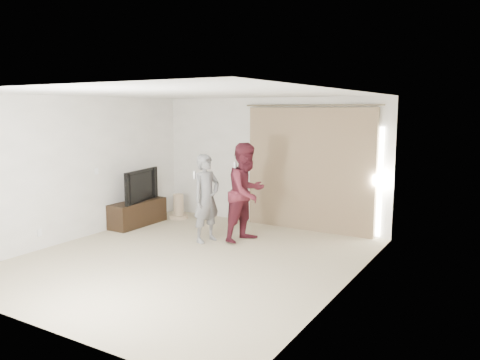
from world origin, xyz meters
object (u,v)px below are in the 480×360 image
at_px(person_woman, 247,192).
at_px(person_man, 206,198).
at_px(tv, 137,185).
at_px(tv_console, 138,213).

bearing_deg(person_woman, person_man, -146.54).
xyz_separation_m(tv, person_man, (1.90, -0.26, -0.04)).
distance_m(tv, person_woman, 2.51).
bearing_deg(tv_console, tv, 0.00).
bearing_deg(tv_console, person_man, -7.78).
bearing_deg(person_man, person_woman, 33.46).
bearing_deg(person_woman, tv_console, -176.89).
distance_m(tv, person_man, 1.92).
distance_m(person_man, person_woman, 0.73).
relative_size(tv_console, person_man, 0.82).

